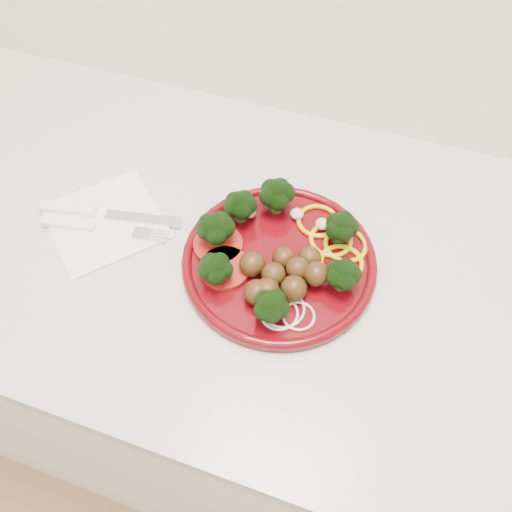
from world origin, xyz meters
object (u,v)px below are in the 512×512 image
(plate, at_px, (278,256))
(knife, at_px, (92,212))
(fork, at_px, (83,226))
(napkin, at_px, (106,221))

(plate, relative_size, knife, 1.26)
(plate, relative_size, fork, 1.43)
(napkin, bearing_deg, plate, 2.06)
(napkin, xyz_separation_m, knife, (-0.03, 0.01, 0.01))
(plate, relative_size, napkin, 1.75)
(napkin, height_order, knife, knife)
(plate, xyz_separation_m, napkin, (-0.26, -0.01, -0.02))
(plate, height_order, napkin, plate)
(fork, bearing_deg, napkin, 33.31)
(knife, distance_m, fork, 0.03)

